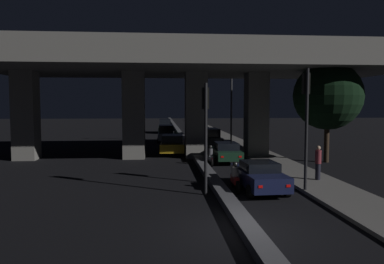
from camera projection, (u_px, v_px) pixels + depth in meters
The scene contains 20 objects.
ground_plane at pixel (246, 230), 11.99m from camera, with size 200.00×200.00×0.00m, color black.
median_divider at pixel (182, 136), 46.76m from camera, with size 0.62×126.00×0.31m, color #4C4C51.
sidewalk_right at pixel (233, 142), 40.25m from camera, with size 2.73×126.00×0.15m, color #5B5956.
elevated_overpass at pixel (192, 66), 28.12m from camera, with size 30.83×12.56×9.06m.
traffic_light_left_of_median at pixel (205, 119), 16.58m from camera, with size 0.30×0.49×4.98m.
traffic_light_right_of_median at pixel (306, 109), 16.93m from camera, with size 0.30×0.49×5.66m.
street_lamp at pixel (228, 95), 37.60m from camera, with size 2.76×0.32×8.52m.
car_dark_blue_lead at pixel (259, 176), 17.53m from camera, with size 2.02×4.36×1.38m.
car_dark_green_second at pixel (226, 152), 26.16m from camera, with size 1.86×4.04×1.41m.
car_grey_third at pixel (209, 138), 35.00m from camera, with size 2.20×4.77×1.83m.
car_white_fourth at pixel (202, 133), 42.70m from camera, with size 2.14×4.04×1.49m.
car_dark_blue_fifth at pixel (196, 130), 48.51m from camera, with size 1.89×4.60×1.43m.
car_taxi_yellow_lead_oncoming at pixel (172, 144), 30.12m from camera, with size 2.18×4.01×1.61m.
car_white_second_oncoming at pixel (166, 133), 40.61m from camera, with size 1.93×4.13×1.84m.
car_dark_green_third_oncoming at pixel (165, 126), 53.59m from camera, with size 1.92×4.39×1.98m.
motorcycle_red_filtering_near at pixel (235, 178), 17.52m from camera, with size 0.33×1.97×1.37m.
motorcycle_white_filtering_mid at pixel (210, 157), 24.87m from camera, with size 0.33×1.68×1.36m.
motorcycle_black_filtering_far at pixel (202, 145), 32.26m from camera, with size 0.34×1.83×1.39m.
pedestrian_on_sidewalk at pixel (318, 162), 19.31m from camera, with size 0.31×0.31×1.77m.
roadside_tree_kerbside_near at pixel (328, 96), 25.91m from camera, with size 4.73×4.73×7.02m.
Camera 1 is at (-2.72, -11.54, 4.02)m, focal length 35.00 mm.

